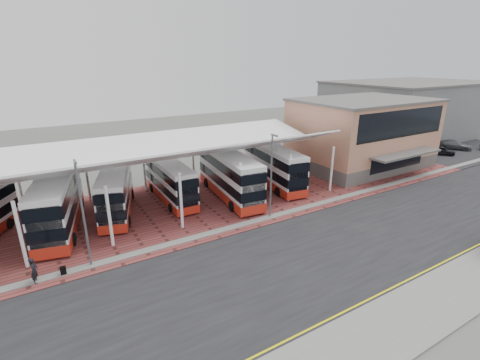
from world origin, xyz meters
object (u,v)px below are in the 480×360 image
Objects in this scene: carpark_car_a at (441,150)px; carpark_car_b at (455,145)px; terminal at (362,133)px; bus_5 at (273,166)px; bus_1 at (58,203)px; bus_2 at (116,191)px; bus_4 at (229,175)px; bus_3 at (170,181)px; pedestrian at (34,271)px.

carpark_car_a is 0.83× the size of carpark_car_b.
bus_5 is at bearing -178.51° from terminal.
terminal is 38.26m from bus_1.
bus_4 is at bearing 6.50° from bus_2.
bus_1 is 1.19× the size of bus_3.
pedestrian reaches higher than carpark_car_b.
carpark_car_b is at bearing -30.26° from carpark_car_a.
bus_1 is at bearing -152.40° from bus_2.
bus_3 is 0.89× the size of bus_5.
carpark_car_b is (61.42, 5.95, -0.19)m from pedestrian.
bus_3 is at bearing 20.46° from bus_2.
carpark_car_a is at bearing 9.35° from bus_1.
terminal is at bearing 12.30° from bus_1.
carpark_car_b is (59.11, -2.10, -1.67)m from bus_1.
carpark_car_a is (30.71, -2.41, -1.57)m from bus_5.
bus_4 is at bearing -22.08° from bus_3.
bus_5 is 2.79× the size of carpark_car_a.
terminal is 15.57m from bus_5.
bus_1 is at bearing 137.99° from carpark_car_a.
bus_3 is at bearing 148.89° from carpark_car_b.
terminal reaches higher than carpark_car_a.
bus_3 is 0.84× the size of bus_4.
carpark_car_a is (48.42, -3.89, -1.43)m from bus_2.
bus_2 is at bearing 149.64° from carpark_car_b.
bus_4 is 42.68m from carpark_car_b.
bus_3 is at bearing 179.61° from bus_5.
bus_1 reaches higher than bus_2.
bus_3 is at bearing 19.24° from bus_1.
terminal is at bearing 147.49° from carpark_car_b.
pedestrian is at bearing -168.93° from terminal.
bus_4 is 6.44× the size of pedestrian.
terminal is at bearing 9.12° from bus_4.
terminal is 3.71× the size of carpark_car_b.
bus_4 is at bearing -177.19° from terminal.
pedestrian is at bearing -153.64° from bus_4.
terminal is at bearing -1.94° from bus_3.
bus_3 is at bearing 135.53° from carpark_car_a.
terminal is 4.49× the size of carpark_car_a.
pedestrian is (-18.78, -6.86, -1.48)m from bus_4.
carpark_car_a is (42.83, -4.21, -1.35)m from bus_3.
carpark_car_b reaches higher than carpark_car_a.
terminal is 1.52× the size of bus_1.
terminal is 9.87× the size of pedestrian.
carpark_car_a is at bearing 12.56° from bus_2.
bus_2 is at bearing 175.66° from bus_4.
bus_2 is 2.17× the size of carpark_car_b.
bus_5 is at bearing 136.65° from carpark_car_a.
bus_4 is 2.93× the size of carpark_car_a.
terminal is 27.67m from bus_3.
bus_4 is (16.48, -1.20, 0.00)m from bus_1.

